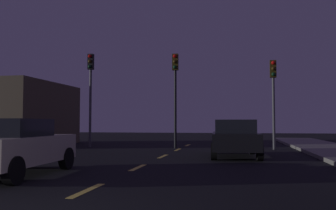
{
  "coord_description": "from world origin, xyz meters",
  "views": [
    {
      "loc": [
        2.97,
        -4.25,
        1.35
      ],
      "look_at": [
        -0.75,
        15.23,
        2.37
      ],
      "focal_mm": 38.32,
      "sensor_mm": 36.0,
      "label": 1
    }
  ],
  "objects_px": {
    "traffic_signal_left": "(90,82)",
    "car_adjacent_lane": "(12,146)",
    "traffic_signal_center": "(175,82)",
    "traffic_signal_right": "(273,87)",
    "car_stopped_ahead": "(235,138)"
  },
  "relations": [
    {
      "from": "car_stopped_ahead",
      "to": "traffic_signal_center",
      "type": "bearing_deg",
      "value": 125.64
    },
    {
      "from": "traffic_signal_left",
      "to": "car_adjacent_lane",
      "type": "height_order",
      "value": "traffic_signal_left"
    },
    {
      "from": "traffic_signal_left",
      "to": "traffic_signal_right",
      "type": "relative_size",
      "value": 1.15
    },
    {
      "from": "traffic_signal_left",
      "to": "car_adjacent_lane",
      "type": "xyz_separation_m",
      "value": [
        2.49,
        -10.86,
        -2.96
      ]
    },
    {
      "from": "traffic_signal_center",
      "to": "car_stopped_ahead",
      "type": "bearing_deg",
      "value": -54.36
    },
    {
      "from": "traffic_signal_center",
      "to": "car_adjacent_lane",
      "type": "bearing_deg",
      "value": -102.73
    },
    {
      "from": "traffic_signal_left",
      "to": "traffic_signal_right",
      "type": "xyz_separation_m",
      "value": [
        10.12,
        -0.0,
        -0.45
      ]
    },
    {
      "from": "traffic_signal_right",
      "to": "car_stopped_ahead",
      "type": "relative_size",
      "value": 1.14
    },
    {
      "from": "traffic_signal_center",
      "to": "traffic_signal_right",
      "type": "bearing_deg",
      "value": -0.01
    },
    {
      "from": "traffic_signal_left",
      "to": "traffic_signal_center",
      "type": "distance_m",
      "value": 4.94
    },
    {
      "from": "traffic_signal_left",
      "to": "car_stopped_ahead",
      "type": "height_order",
      "value": "traffic_signal_left"
    },
    {
      "from": "traffic_signal_right",
      "to": "car_stopped_ahead",
      "type": "height_order",
      "value": "traffic_signal_right"
    },
    {
      "from": "traffic_signal_right",
      "to": "car_adjacent_lane",
      "type": "xyz_separation_m",
      "value": [
        -7.63,
        -10.86,
        -2.51
      ]
    },
    {
      "from": "traffic_signal_left",
      "to": "car_stopped_ahead",
      "type": "bearing_deg",
      "value": -28.74
    },
    {
      "from": "traffic_signal_center",
      "to": "car_stopped_ahead",
      "type": "height_order",
      "value": "traffic_signal_center"
    }
  ]
}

